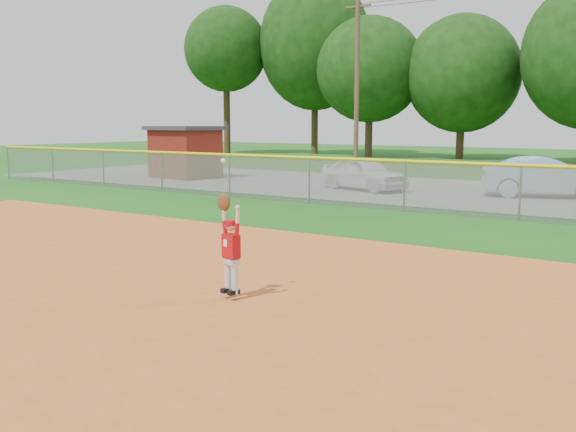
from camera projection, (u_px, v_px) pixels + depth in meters
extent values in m
plane|color=#175112|center=(163.00, 279.00, 10.90)|extent=(120.00, 120.00, 0.00)
cube|color=slate|center=(469.00, 193.00, 24.03)|extent=(44.00, 10.00, 0.03)
imported|color=white|center=(364.00, 173.00, 24.91)|extent=(4.06, 2.63, 1.28)
imported|color=#83AAC4|center=(546.00, 177.00, 22.47)|extent=(4.53, 2.85, 1.41)
cube|color=#5A150C|center=(185.00, 154.00, 30.36)|extent=(3.18, 2.56, 2.27)
cube|color=#333338|center=(185.00, 128.00, 30.18)|extent=(3.59, 2.97, 0.18)
cube|color=gray|center=(404.00, 186.00, 18.99)|extent=(40.00, 0.03, 1.50)
cylinder|color=yellow|center=(405.00, 161.00, 18.89)|extent=(40.00, 0.10, 0.10)
cylinder|color=gray|center=(8.00, 163.00, 30.05)|extent=(0.06, 0.06, 1.50)
cylinder|color=gray|center=(53.00, 165.00, 28.20)|extent=(0.06, 0.06, 1.50)
cylinder|color=gray|center=(103.00, 168.00, 26.36)|extent=(0.06, 0.06, 1.50)
cylinder|color=gray|center=(162.00, 172.00, 24.52)|extent=(0.06, 0.06, 1.50)
cylinder|color=gray|center=(229.00, 176.00, 22.68)|extent=(0.06, 0.06, 1.50)
cylinder|color=gray|center=(309.00, 181.00, 20.84)|extent=(0.06, 0.06, 1.50)
cylinder|color=gray|center=(404.00, 186.00, 18.99)|extent=(0.06, 0.06, 1.50)
cylinder|color=gray|center=(520.00, 193.00, 17.15)|extent=(0.06, 0.06, 1.50)
cylinder|color=#4C3823|center=(357.00, 85.00, 32.72)|extent=(0.24, 0.24, 9.00)
cube|color=#4C3823|center=(358.00, 6.00, 32.15)|extent=(1.40, 0.10, 0.10)
cylinder|color=#422D1C|center=(227.00, 119.00, 54.27)|extent=(0.56, 0.56, 5.87)
ellipsoid|color=#193F0F|center=(226.00, 49.00, 53.43)|extent=(6.95, 6.95, 7.05)
cylinder|color=#422D1C|center=(315.00, 117.00, 53.36)|extent=(0.56, 0.56, 6.10)
ellipsoid|color=#193F0F|center=(315.00, 44.00, 52.50)|extent=(9.19, 9.19, 10.85)
cylinder|color=#422D1C|center=(369.00, 128.00, 48.63)|extent=(0.56, 0.56, 4.43)
ellipsoid|color=#193F0F|center=(370.00, 69.00, 48.01)|extent=(8.01, 8.01, 7.88)
cylinder|color=#422D1C|center=(460.00, 130.00, 46.39)|extent=(0.56, 0.56, 4.11)
ellipsoid|color=#193F0F|center=(463.00, 74.00, 45.80)|extent=(8.19, 8.19, 8.39)
cylinder|color=silver|center=(228.00, 277.00, 9.55)|extent=(0.12, 0.12, 0.46)
cylinder|color=silver|center=(235.00, 279.00, 9.43)|extent=(0.12, 0.12, 0.46)
cube|color=black|center=(227.00, 290.00, 9.56)|extent=(0.13, 0.20, 0.06)
cube|color=black|center=(234.00, 292.00, 9.44)|extent=(0.13, 0.20, 0.06)
cube|color=silver|center=(231.00, 261.00, 9.45)|extent=(0.26, 0.18, 0.09)
cube|color=maroon|center=(231.00, 257.00, 9.44)|extent=(0.27, 0.19, 0.04)
cube|color=#A80C0F|center=(231.00, 246.00, 9.42)|extent=(0.30, 0.21, 0.35)
cube|color=white|center=(225.00, 243.00, 9.39)|extent=(0.08, 0.03, 0.10)
sphere|color=beige|center=(231.00, 226.00, 9.37)|extent=(0.19, 0.19, 0.16)
cylinder|color=#B00A14|center=(231.00, 223.00, 9.37)|extent=(0.19, 0.19, 0.07)
cube|color=#B00A14|center=(226.00, 226.00, 9.32)|extent=(0.14, 0.12, 0.01)
cylinder|color=#A80C0F|center=(225.00, 227.00, 9.49)|extent=(0.10, 0.08, 0.19)
cylinder|color=beige|center=(224.00, 214.00, 9.47)|extent=(0.08, 0.07, 0.20)
ellipsoid|color=#4C2D14|center=(224.00, 202.00, 9.45)|extent=(0.26, 0.16, 0.27)
sphere|color=white|center=(223.00, 161.00, 9.36)|extent=(0.08, 0.08, 0.07)
cylinder|color=#A80C0F|center=(237.00, 229.00, 9.27)|extent=(0.10, 0.08, 0.19)
cylinder|color=beige|center=(238.00, 216.00, 9.23)|extent=(0.08, 0.07, 0.20)
sphere|color=beige|center=(237.00, 207.00, 9.21)|extent=(0.09, 0.09, 0.07)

